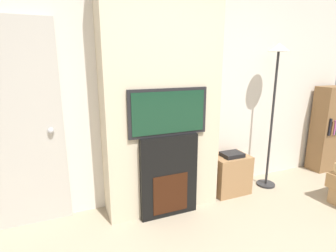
{
  "coord_description": "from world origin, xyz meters",
  "views": [
    {
      "loc": [
        -1.0,
        -0.81,
        1.64
      ],
      "look_at": [
        0.0,
        1.6,
        1.0
      ],
      "focal_mm": 28.0,
      "sensor_mm": 36.0,
      "label": 1
    }
  ],
  "objects_px": {
    "fireplace": "(168,176)",
    "bookshelf": "(327,129)",
    "television": "(168,112)",
    "media_stand": "(229,173)",
    "floor_lamp": "(276,82)"
  },
  "relations": [
    {
      "from": "floor_lamp",
      "to": "bookshelf",
      "type": "distance_m",
      "value": 1.44
    },
    {
      "from": "floor_lamp",
      "to": "bookshelf",
      "type": "bearing_deg",
      "value": 5.04
    },
    {
      "from": "bookshelf",
      "to": "media_stand",
      "type": "bearing_deg",
      "value": -178.15
    },
    {
      "from": "fireplace",
      "to": "floor_lamp",
      "type": "relative_size",
      "value": 0.49
    },
    {
      "from": "media_stand",
      "to": "bookshelf",
      "type": "height_order",
      "value": "bookshelf"
    },
    {
      "from": "media_stand",
      "to": "television",
      "type": "bearing_deg",
      "value": -169.56
    },
    {
      "from": "media_stand",
      "to": "bookshelf",
      "type": "xyz_separation_m",
      "value": [
        1.8,
        0.06,
        0.39
      ]
    },
    {
      "from": "television",
      "to": "media_stand",
      "type": "relative_size",
      "value": 1.56
    },
    {
      "from": "bookshelf",
      "to": "floor_lamp",
      "type": "bearing_deg",
      "value": -174.96
    },
    {
      "from": "floor_lamp",
      "to": "media_stand",
      "type": "height_order",
      "value": "floor_lamp"
    },
    {
      "from": "television",
      "to": "media_stand",
      "type": "distance_m",
      "value": 1.29
    },
    {
      "from": "television",
      "to": "bookshelf",
      "type": "bearing_deg",
      "value": 4.78
    },
    {
      "from": "television",
      "to": "floor_lamp",
      "type": "bearing_deg",
      "value": 4.57
    },
    {
      "from": "fireplace",
      "to": "bookshelf",
      "type": "distance_m",
      "value": 2.74
    },
    {
      "from": "floor_lamp",
      "to": "bookshelf",
      "type": "relative_size",
      "value": 1.44
    }
  ]
}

